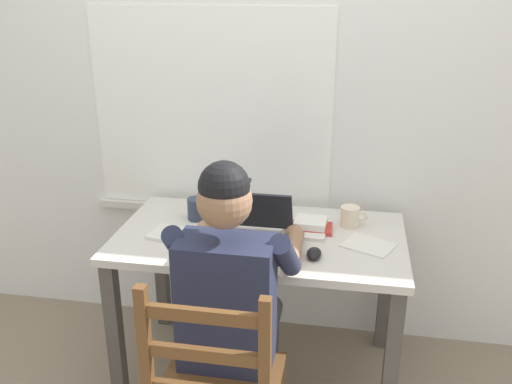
{
  "coord_description": "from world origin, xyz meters",
  "views": [
    {
      "loc": [
        0.38,
        -2.21,
        1.79
      ],
      "look_at": [
        -0.01,
        -0.05,
        0.95
      ],
      "focal_mm": 38.95,
      "sensor_mm": 36.0,
      "label": 1
    }
  ],
  "objects_px": {
    "laptop": "(251,233)",
    "coffee_mug_white": "(350,216)",
    "coffee_mug_dark": "(197,209)",
    "computer_mouse": "(314,253)",
    "book_stack_main": "(311,225)",
    "landscape_photo_print": "(183,238)",
    "desk": "(260,255)",
    "seated_person": "(233,294)"
  },
  "relations": [
    {
      "from": "seated_person",
      "to": "laptop",
      "type": "bearing_deg",
      "value": 88.7
    },
    {
      "from": "book_stack_main",
      "to": "landscape_photo_print",
      "type": "xyz_separation_m",
      "value": [
        -0.55,
        -0.19,
        -0.02
      ]
    },
    {
      "from": "coffee_mug_white",
      "to": "book_stack_main",
      "type": "height_order",
      "value": "coffee_mug_white"
    },
    {
      "from": "computer_mouse",
      "to": "coffee_mug_dark",
      "type": "xyz_separation_m",
      "value": [
        -0.57,
        0.29,
        0.04
      ]
    },
    {
      "from": "laptop",
      "to": "landscape_photo_print",
      "type": "xyz_separation_m",
      "value": [
        -0.31,
        0.0,
        -0.05
      ]
    },
    {
      "from": "laptop",
      "to": "landscape_photo_print",
      "type": "height_order",
      "value": "laptop"
    },
    {
      "from": "coffee_mug_white",
      "to": "coffee_mug_dark",
      "type": "relative_size",
      "value": 1.02
    },
    {
      "from": "laptop",
      "to": "coffee_mug_white",
      "type": "bearing_deg",
      "value": 32.36
    },
    {
      "from": "desk",
      "to": "landscape_photo_print",
      "type": "distance_m",
      "value": 0.36
    },
    {
      "from": "coffee_mug_dark",
      "to": "laptop",
      "type": "bearing_deg",
      "value": -35.55
    },
    {
      "from": "desk",
      "to": "book_stack_main",
      "type": "bearing_deg",
      "value": 22.36
    },
    {
      "from": "coffee_mug_white",
      "to": "coffee_mug_dark",
      "type": "bearing_deg",
      "value": -176.08
    },
    {
      "from": "seated_person",
      "to": "coffee_mug_white",
      "type": "xyz_separation_m",
      "value": [
        0.42,
        0.59,
        0.1
      ]
    },
    {
      "from": "desk",
      "to": "coffee_mug_dark",
      "type": "height_order",
      "value": "coffee_mug_dark"
    },
    {
      "from": "coffee_mug_dark",
      "to": "landscape_photo_print",
      "type": "distance_m",
      "value": 0.22
    },
    {
      "from": "laptop",
      "to": "computer_mouse",
      "type": "bearing_deg",
      "value": -15.49
    },
    {
      "from": "coffee_mug_white",
      "to": "landscape_photo_print",
      "type": "distance_m",
      "value": 0.77
    },
    {
      "from": "computer_mouse",
      "to": "coffee_mug_white",
      "type": "height_order",
      "value": "coffee_mug_white"
    },
    {
      "from": "coffee_mug_white",
      "to": "book_stack_main",
      "type": "xyz_separation_m",
      "value": [
        -0.17,
        -0.07,
        -0.02
      ]
    },
    {
      "from": "desk",
      "to": "coffee_mug_white",
      "type": "relative_size",
      "value": 10.2
    },
    {
      "from": "desk",
      "to": "book_stack_main",
      "type": "xyz_separation_m",
      "value": [
        0.22,
        0.09,
        0.13
      ]
    },
    {
      "from": "coffee_mug_dark",
      "to": "book_stack_main",
      "type": "xyz_separation_m",
      "value": [
        0.54,
        -0.02,
        -0.03
      ]
    },
    {
      "from": "coffee_mug_dark",
      "to": "book_stack_main",
      "type": "bearing_deg",
      "value": -2.5
    },
    {
      "from": "seated_person",
      "to": "computer_mouse",
      "type": "distance_m",
      "value": 0.39
    },
    {
      "from": "coffee_mug_white",
      "to": "landscape_photo_print",
      "type": "relative_size",
      "value": 0.96
    },
    {
      "from": "seated_person",
      "to": "coffee_mug_white",
      "type": "height_order",
      "value": "seated_person"
    },
    {
      "from": "desk",
      "to": "landscape_photo_print",
      "type": "bearing_deg",
      "value": -163.43
    },
    {
      "from": "seated_person",
      "to": "book_stack_main",
      "type": "bearing_deg",
      "value": 64.68
    },
    {
      "from": "computer_mouse",
      "to": "coffee_mug_dark",
      "type": "height_order",
      "value": "coffee_mug_dark"
    },
    {
      "from": "coffee_mug_dark",
      "to": "book_stack_main",
      "type": "distance_m",
      "value": 0.54
    },
    {
      "from": "seated_person",
      "to": "coffee_mug_white",
      "type": "distance_m",
      "value": 0.73
    },
    {
      "from": "computer_mouse",
      "to": "coffee_mug_dark",
      "type": "distance_m",
      "value": 0.64
    },
    {
      "from": "laptop",
      "to": "desk",
      "type": "bearing_deg",
      "value": 77.81
    },
    {
      "from": "laptop",
      "to": "coffee_mug_dark",
      "type": "xyz_separation_m",
      "value": [
        -0.3,
        0.21,
        0.0
      ]
    },
    {
      "from": "laptop",
      "to": "coffee_mug_white",
      "type": "xyz_separation_m",
      "value": [
        0.41,
        0.26,
        -0.0
      ]
    },
    {
      "from": "coffee_mug_dark",
      "to": "coffee_mug_white",
      "type": "bearing_deg",
      "value": 3.92
    },
    {
      "from": "book_stack_main",
      "to": "computer_mouse",
      "type": "bearing_deg",
      "value": -82.06
    },
    {
      "from": "coffee_mug_white",
      "to": "landscape_photo_print",
      "type": "bearing_deg",
      "value": -160.2
    },
    {
      "from": "computer_mouse",
      "to": "coffee_mug_dark",
      "type": "relative_size",
      "value": 0.81
    },
    {
      "from": "seated_person",
      "to": "coffee_mug_dark",
      "type": "distance_m",
      "value": 0.63
    },
    {
      "from": "computer_mouse",
      "to": "coffee_mug_white",
      "type": "bearing_deg",
      "value": 67.87
    },
    {
      "from": "coffee_mug_white",
      "to": "computer_mouse",
      "type": "bearing_deg",
      "value": -112.13
    }
  ]
}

